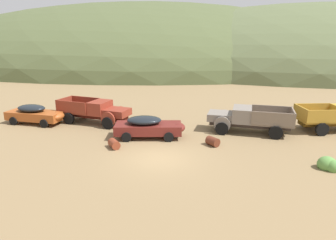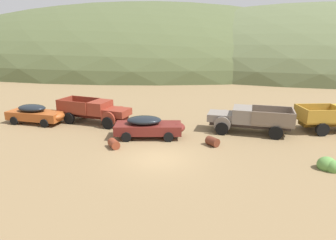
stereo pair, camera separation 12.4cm
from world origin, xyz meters
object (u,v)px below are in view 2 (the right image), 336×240
Objects in this scene: oil_drum_foreground at (213,142)px; oil_drum_tipped at (114,144)px; car_oxide_orange at (37,114)px; truck_rust_red at (99,111)px; truck_primer_gray at (244,119)px; car_oxblood at (150,126)px.

oil_drum_tipped is at bearing -171.25° from oil_drum_foreground.
car_oxide_orange is at bearing 164.20° from oil_drum_foreground.
truck_primer_gray is at bearing 10.53° from truck_rust_red.
car_oxblood is at bearing -5.63° from car_oxide_orange.
truck_primer_gray reaches higher than car_oxblood.
car_oxide_orange reaches higher than oil_drum_tipped.
oil_drum_tipped is (2.65, -5.43, -0.73)m from truck_rust_red.
truck_primer_gray is at bearing 25.14° from oil_drum_tipped.
car_oxide_orange is 4.99× the size of oil_drum_foreground.
car_oxide_orange is 10.16m from car_oxblood.
oil_drum_tipped is at bearing 35.55° from truck_primer_gray.
car_oxblood reaches higher than oil_drum_tipped.
car_oxblood reaches higher than oil_drum_foreground.
car_oxide_orange is 4.81× the size of oil_drum_tipped.
oil_drum_tipped is (-2.05, -2.30, -0.53)m from car_oxblood.
car_oxblood is 4.57m from oil_drum_foreground.
car_oxide_orange is 9.23m from oil_drum_tipped.
truck_rust_red reaches higher than oil_drum_foreground.
oil_drum_foreground is (-2.47, -3.18, -0.73)m from truck_primer_gray.
car_oxblood is 7.07m from truck_primer_gray.
car_oxblood is (4.70, -3.13, -0.20)m from truck_rust_red.
car_oxide_orange is at bearing 159.61° from car_oxblood.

